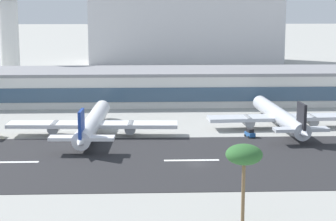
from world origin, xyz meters
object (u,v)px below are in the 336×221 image
object	(u,v)px
distant_hotel_block	(185,23)
airliner_navy_tail_gate_1	(92,124)
airliner_black_tail_gate_2	(281,117)
service_baggage_tug_2	(250,133)
palm_tree_0	(244,156)
control_tower	(8,23)
terminal_building	(182,86)

from	to	relation	value
distant_hotel_block	airliner_navy_tail_gate_1	distance (m)	185.60
airliner_black_tail_gate_2	service_baggage_tug_2	xyz separation A→B (m)	(-9.88, -9.60, -2.16)
distant_hotel_block	palm_tree_0	xyz separation A→B (m)	(-7.40, -242.54, -10.10)
control_tower	service_baggage_tug_2	bearing A→B (deg)	-47.93
control_tower	service_baggage_tug_2	xyz separation A→B (m)	(78.42, -86.89, -24.32)
control_tower	airliner_navy_tail_gate_1	world-z (taller)	control_tower
service_baggage_tug_2	palm_tree_0	distance (m)	60.75
airliner_navy_tail_gate_1	palm_tree_0	distance (m)	68.11
airliner_black_tail_gate_2	service_baggage_tug_2	world-z (taller)	airliner_black_tail_gate_2
control_tower	airliner_black_tail_gate_2	xyz separation A→B (m)	(88.31, -77.28, -22.17)
control_tower	airliner_black_tail_gate_2	distance (m)	119.42
service_baggage_tug_2	palm_tree_0	size ratio (longest dim) A/B	0.28
airliner_black_tail_gate_2	palm_tree_0	world-z (taller)	palm_tree_0
terminal_building	distant_hotel_block	distance (m)	131.28
airliner_navy_tail_gate_1	airliner_black_tail_gate_2	xyz separation A→B (m)	(49.88, 7.10, -0.01)
control_tower	service_baggage_tug_2	size ratio (longest dim) A/B	11.89
control_tower	distant_hotel_block	xyz separation A→B (m)	(74.41, 96.82, -4.35)
terminal_building	palm_tree_0	world-z (taller)	palm_tree_0
terminal_building	distant_hotel_block	world-z (taller)	distant_hotel_block
terminal_building	airliner_black_tail_gate_2	bearing A→B (deg)	-61.78
control_tower	airliner_black_tail_gate_2	world-z (taller)	control_tower
terminal_building	palm_tree_0	bearing A→B (deg)	-88.79
service_baggage_tug_2	terminal_building	bearing A→B (deg)	-1.51
palm_tree_0	terminal_building	bearing A→B (deg)	91.21
distant_hotel_block	service_baggage_tug_2	size ratio (longest dim) A/B	29.45
terminal_building	distant_hotel_block	size ratio (longest dim) A/B	1.94
palm_tree_0	airliner_navy_tail_gate_1	bearing A→B (deg)	114.99
terminal_building	service_baggage_tug_2	world-z (taller)	terminal_building
terminal_building	service_baggage_tug_2	size ratio (longest dim) A/B	57.06
terminal_building	service_baggage_tug_2	distance (m)	55.63
airliner_black_tail_gate_2	airliner_navy_tail_gate_1	bearing A→B (deg)	94.88
distant_hotel_block	palm_tree_0	bearing A→B (deg)	-91.75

